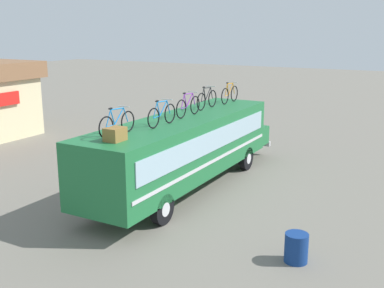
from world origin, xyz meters
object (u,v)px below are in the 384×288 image
at_px(bus, 186,146).
at_px(rooftop_bicycle_5, 230,94).
at_px(rooftop_bicycle_1, 117,123).
at_px(rooftop_bicycle_2, 162,115).
at_px(luggage_bag_1, 115,134).
at_px(rooftop_bicycle_3, 188,106).
at_px(rooftop_bicycle_4, 207,99).
at_px(trash_bin, 296,248).

xyz_separation_m(bus, rooftop_bicycle_5, (3.94, -0.02, 1.55)).
height_order(rooftop_bicycle_1, rooftop_bicycle_5, rooftop_bicycle_5).
bearing_deg(rooftop_bicycle_2, rooftop_bicycle_1, 167.70).
bearing_deg(luggage_bag_1, rooftop_bicycle_5, 0.82).
height_order(bus, rooftop_bicycle_3, rooftop_bicycle_3).
distance_m(rooftop_bicycle_1, rooftop_bicycle_2, 1.98).
distance_m(bus, rooftop_bicycle_4, 2.53).
bearing_deg(rooftop_bicycle_1, rooftop_bicycle_3, -4.62).
relative_size(rooftop_bicycle_1, rooftop_bicycle_5, 1.03).
relative_size(rooftop_bicycle_5, trash_bin, 2.15).
xyz_separation_m(rooftop_bicycle_1, rooftop_bicycle_2, (1.93, -0.42, 0.00)).
bearing_deg(bus, trash_bin, -124.65).
bearing_deg(rooftop_bicycle_1, rooftop_bicycle_2, -12.30).
height_order(luggage_bag_1, rooftop_bicycle_1, rooftop_bicycle_1).
relative_size(rooftop_bicycle_3, trash_bin, 2.22).
xyz_separation_m(rooftop_bicycle_4, trash_bin, (-5.88, -5.75, -2.83)).
distance_m(luggage_bag_1, trash_bin, 6.11).
xyz_separation_m(rooftop_bicycle_2, rooftop_bicycle_5, (5.86, 0.13, 0.01)).
distance_m(bus, rooftop_bicycle_5, 4.23).
bearing_deg(rooftop_bicycle_5, bus, 179.72).
bearing_deg(bus, rooftop_bicycle_4, 3.86).
xyz_separation_m(luggage_bag_1, trash_bin, (0.62, -5.47, -2.64)).
height_order(luggage_bag_1, rooftop_bicycle_2, rooftop_bicycle_2).
bearing_deg(trash_bin, bus, 55.35).
bearing_deg(rooftop_bicycle_5, rooftop_bicycle_3, -179.60).
xyz_separation_m(bus, rooftop_bicycle_1, (-3.85, 0.27, 1.53)).
relative_size(rooftop_bicycle_2, rooftop_bicycle_3, 0.98).
bearing_deg(rooftop_bicycle_2, luggage_bag_1, 179.85).
relative_size(rooftop_bicycle_1, rooftop_bicycle_4, 1.02).
relative_size(rooftop_bicycle_1, trash_bin, 2.22).
relative_size(luggage_bag_1, rooftop_bicycle_1, 0.33).
bearing_deg(trash_bin, luggage_bag_1, 96.42).
xyz_separation_m(rooftop_bicycle_1, rooftop_bicycle_3, (3.95, -0.32, 0.01)).
bearing_deg(rooftop_bicycle_3, trash_bin, -125.54).
xyz_separation_m(luggage_bag_1, rooftop_bicycle_2, (2.57, -0.01, 0.18)).
relative_size(luggage_bag_1, trash_bin, 0.74).
height_order(luggage_bag_1, trash_bin, luggage_bag_1).
distance_m(luggage_bag_1, rooftop_bicycle_4, 6.50).
distance_m(luggage_bag_1, rooftop_bicycle_2, 2.58).
height_order(rooftop_bicycle_2, rooftop_bicycle_5, rooftop_bicycle_5).
distance_m(rooftop_bicycle_2, rooftop_bicycle_3, 2.02).
xyz_separation_m(rooftop_bicycle_3, rooftop_bicycle_4, (1.90, 0.18, 0.00)).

